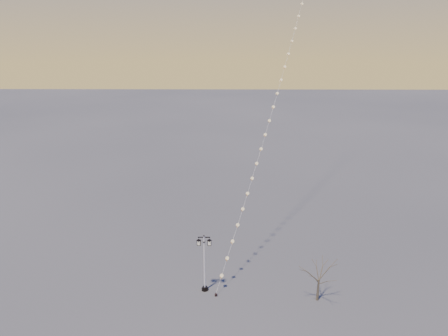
{
  "coord_description": "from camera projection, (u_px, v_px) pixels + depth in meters",
  "views": [
    {
      "loc": [
        1.14,
        -30.19,
        21.4
      ],
      "look_at": [
        0.7,
        4.16,
        10.19
      ],
      "focal_mm": 31.61,
      "sensor_mm": 36.0,
      "label": 1
    }
  ],
  "objects": [
    {
      "name": "bare_tree",
      "position": [
        319.0,
        274.0,
        33.24
      ],
      "size": [
        2.25,
        2.25,
        3.73
      ],
      "rotation": [
        0.0,
        0.0,
        0.06
      ],
      "color": "brown",
      "rests_on": "ground"
    },
    {
      "name": "street_lamp",
      "position": [
        204.0,
        260.0,
        34.44
      ],
      "size": [
        1.39,
        0.61,
        5.49
      ],
      "rotation": [
        0.0,
        0.0,
        0.01
      ],
      "color": "black",
      "rests_on": "ground"
    },
    {
      "name": "ground",
      "position": [
        216.0,
        290.0,
        35.36
      ],
      "size": [
        300.0,
        300.0,
        0.0
      ],
      "primitive_type": "plane",
      "color": "#424343",
      "rests_on": "ground"
    },
    {
      "name": "kite_train",
      "position": [
        289.0,
        36.0,
        44.21
      ],
      "size": [
        16.24,
        35.31,
        43.62
      ],
      "rotation": [
        0.0,
        0.0,
        -0.16
      ],
      "color": "black",
      "rests_on": "ground"
    }
  ]
}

